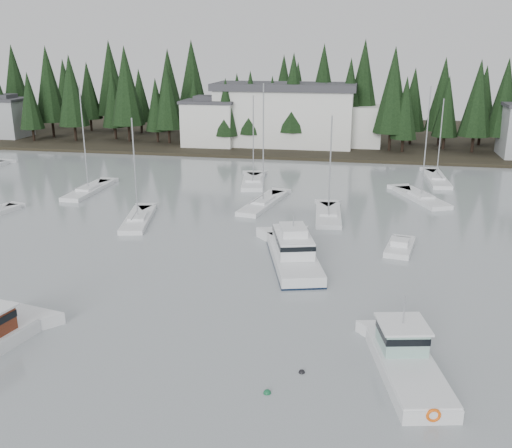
# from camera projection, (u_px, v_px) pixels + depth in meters

# --- Properties ---
(far_shore_land) EXTENTS (240.00, 54.00, 1.00)m
(far_shore_land) POSITION_uv_depth(u_px,v_px,m) (319.00, 136.00, 116.62)
(far_shore_land) COLOR black
(far_shore_land) RESTS_ON ground
(conifer_treeline) EXTENTS (200.00, 22.00, 20.00)m
(conifer_treeline) POSITION_uv_depth(u_px,v_px,m) (314.00, 145.00, 106.31)
(conifer_treeline) COLOR black
(conifer_treeline) RESTS_ON ground
(house_west) EXTENTS (9.54, 7.42, 8.75)m
(house_west) POSITION_uv_depth(u_px,v_px,m) (210.00, 122.00, 101.59)
(house_west) COLOR silver
(house_west) RESTS_ON ground
(house_far_west) EXTENTS (8.48, 7.42, 8.25)m
(house_far_west) POSITION_uv_depth(u_px,v_px,m) (5.00, 117.00, 111.10)
(house_far_west) COLOR #999EA0
(house_far_west) RESTS_ON ground
(harbor_inn) EXTENTS (29.50, 11.50, 10.90)m
(harbor_inn) POSITION_uv_depth(u_px,v_px,m) (296.00, 115.00, 101.68)
(harbor_inn) COLOR silver
(harbor_inn) RESTS_ON ground
(cabin_cruiser_center) EXTENTS (6.37, 11.75, 4.82)m
(cabin_cruiser_center) POSITION_uv_depth(u_px,v_px,m) (293.00, 254.00, 48.29)
(cabin_cruiser_center) COLOR white
(cabin_cruiser_center) RESTS_ON ground
(lobster_boat_teal) EXTENTS (4.72, 8.94, 4.73)m
(lobster_boat_teal) POSITION_uv_depth(u_px,v_px,m) (407.00, 364.00, 31.95)
(lobster_boat_teal) COLOR white
(lobster_boat_teal) RESTS_ON ground
(sailboat_0) EXTENTS (2.52, 10.24, 13.69)m
(sailboat_0) POSITION_uv_depth(u_px,v_px,m) (89.00, 192.00, 71.81)
(sailboat_0) COLOR white
(sailboat_0) RESTS_ON ground
(sailboat_1) EXTENTS (3.34, 9.14, 11.39)m
(sailboat_1) POSITION_uv_depth(u_px,v_px,m) (328.00, 217.00, 61.30)
(sailboat_1) COLOR white
(sailboat_1) RESTS_ON ground
(sailboat_2) EXTENTS (3.04, 11.01, 11.57)m
(sailboat_2) POSITION_uv_depth(u_px,v_px,m) (436.00, 180.00, 77.96)
(sailboat_2) COLOR white
(sailboat_2) RESTS_ON ground
(sailboat_3) EXTENTS (4.36, 11.07, 14.30)m
(sailboat_3) POSITION_uv_depth(u_px,v_px,m) (263.00, 204.00, 65.95)
(sailboat_3) COLOR white
(sailboat_3) RESTS_ON ground
(sailboat_7) EXTENTS (4.33, 9.56, 11.34)m
(sailboat_7) POSITION_uv_depth(u_px,v_px,m) (138.00, 221.00, 59.75)
(sailboat_7) COLOR white
(sailboat_7) RESTS_ON ground
(sailboat_8) EXTENTS (6.41, 10.24, 13.83)m
(sailboat_8) POSITION_uv_depth(u_px,v_px,m) (421.00, 199.00, 68.29)
(sailboat_8) COLOR white
(sailboat_8) RESTS_ON ground
(sailboat_9) EXTENTS (4.31, 9.80, 12.11)m
(sailboat_9) POSITION_uv_depth(u_px,v_px,m) (253.00, 183.00, 76.35)
(sailboat_9) COLOR white
(sailboat_9) RESTS_ON ground
(runabout_1) EXTENTS (3.06, 5.37, 1.42)m
(runabout_1) POSITION_uv_depth(u_px,v_px,m) (400.00, 249.00, 51.40)
(runabout_1) COLOR white
(runabout_1) RESTS_ON ground
(mooring_buoy_green) EXTENTS (0.42, 0.42, 0.42)m
(mooring_buoy_green) POSITION_uv_depth(u_px,v_px,m) (267.00, 393.00, 30.25)
(mooring_buoy_green) COLOR #145933
(mooring_buoy_green) RESTS_ON ground
(mooring_buoy_dark) EXTENTS (0.37, 0.37, 0.37)m
(mooring_buoy_dark) POSITION_uv_depth(u_px,v_px,m) (302.00, 373.00, 32.15)
(mooring_buoy_dark) COLOR black
(mooring_buoy_dark) RESTS_ON ground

